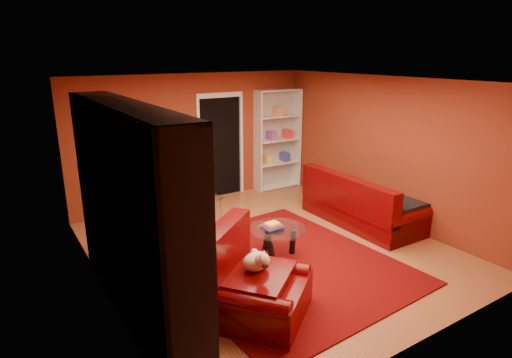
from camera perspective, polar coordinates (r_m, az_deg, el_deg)
floor at (r=6.89m, az=1.81°, el=-9.42°), size 5.00×5.50×0.05m
ceiling at (r=6.20m, az=2.04°, el=13.17°), size 5.00×5.50×0.05m
wall_back at (r=8.79m, az=-8.38°, el=5.31°), size 5.00×0.05×2.60m
wall_left at (r=5.47m, az=-20.54°, el=-2.57°), size 0.05×5.50×2.60m
wall_right at (r=8.08m, az=16.92°, el=3.77°), size 0.05×5.50×2.60m
doorway at (r=9.05m, az=-4.73°, el=4.15°), size 1.06×0.60×2.16m
rug at (r=6.39m, az=3.21°, el=-11.28°), size 3.17×3.64×0.02m
media_unit at (r=5.02m, az=-16.29°, el=-4.55°), size 0.50×3.24×2.48m
christmas_tree at (r=7.92m, az=-11.13°, el=1.41°), size 1.35×1.35×1.98m
gift_box_green at (r=7.59m, az=-7.18°, el=-5.81°), size 0.26×0.26×0.24m
gift_box_red at (r=8.73m, az=-10.83°, el=-3.00°), size 0.29×0.29×0.22m
white_bookshelf at (r=9.60m, az=2.88°, el=5.24°), size 1.07×0.42×2.27m
armchair at (r=5.08m, az=0.40°, el=-13.46°), size 1.62×1.62×0.90m
dog at (r=5.03m, az=0.05°, el=-10.93°), size 0.50×0.48×0.29m
sofa at (r=7.93m, az=14.04°, el=-2.45°), size 1.02×2.22×0.95m
coffee_table at (r=6.55m, az=2.78°, el=-8.35°), size 0.94×0.94×0.56m
acrylic_chair at (r=7.81m, az=-6.76°, el=-2.47°), size 0.54×0.58×0.91m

